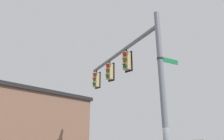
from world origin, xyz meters
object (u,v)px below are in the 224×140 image
Objects in this scene: traffic_light_mid_inner at (109,71)px; street_name_sign at (165,60)px; traffic_light_nearest_pole at (127,61)px; traffic_light_mid_outer at (96,80)px.

traffic_light_mid_inner reaches higher than street_name_sign.
traffic_light_mid_inner is at bearing -19.13° from traffic_light_nearest_pole.
traffic_light_mid_outer is 1.14× the size of street_name_sign.
traffic_light_mid_inner and traffic_light_mid_outer have the same top height.
traffic_light_nearest_pole is 1.00× the size of traffic_light_mid_outer.
traffic_light_nearest_pole is at bearing 160.87° from traffic_light_mid_inner.
street_name_sign is at bearing 167.22° from traffic_light_nearest_pole.
traffic_light_mid_inner is at bearing -15.50° from street_name_sign.
traffic_light_mid_inner is 2.10m from traffic_light_mid_outer.
traffic_light_nearest_pole and traffic_light_mid_inner have the same top height.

